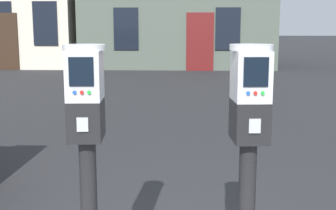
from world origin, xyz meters
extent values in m
cube|color=black|center=(-0.40, -0.20, 1.13)|extent=(0.19, 0.25, 0.21)
cube|color=#A5A8AD|center=(-0.39, -0.32, 1.13)|extent=(0.06, 0.02, 0.07)
cube|color=#B7BABF|center=(-0.40, -0.20, 1.36)|extent=(0.19, 0.24, 0.25)
cube|color=black|center=(-0.39, -0.31, 1.39)|extent=(0.12, 0.02, 0.14)
cylinder|color=blue|center=(-0.42, -0.32, 1.29)|extent=(0.02, 0.01, 0.02)
cylinder|color=red|center=(-0.39, -0.32, 1.29)|extent=(0.02, 0.01, 0.02)
cylinder|color=green|center=(-0.35, -0.31, 1.29)|extent=(0.02, 0.01, 0.02)
cylinder|color=#B7BABF|center=(-0.40, -0.20, 1.50)|extent=(0.23, 0.23, 0.03)
cube|color=black|center=(0.44, -0.20, 1.13)|extent=(0.19, 0.25, 0.21)
cube|color=#A5A8AD|center=(0.45, -0.32, 1.13)|extent=(0.06, 0.02, 0.07)
cube|color=#B7BABF|center=(0.44, -0.20, 1.36)|extent=(0.19, 0.24, 0.25)
cube|color=black|center=(0.45, -0.31, 1.39)|extent=(0.12, 0.02, 0.14)
cylinder|color=blue|center=(0.41, -0.32, 1.29)|extent=(0.02, 0.01, 0.02)
cylinder|color=red|center=(0.45, -0.32, 1.29)|extent=(0.02, 0.01, 0.02)
cylinder|color=green|center=(0.48, -0.31, 1.29)|extent=(0.02, 0.01, 0.02)
cylinder|color=#B7BABF|center=(0.44, -0.20, 1.50)|extent=(0.23, 0.23, 0.03)
cube|color=black|center=(-6.83, 14.24, 1.71)|extent=(0.90, 0.06, 1.60)
cube|color=black|center=(-5.14, 14.24, 1.71)|extent=(0.90, 0.06, 1.60)
cube|color=black|center=(-6.69, 14.24, 1.05)|extent=(1.00, 0.07, 2.10)
cube|color=black|center=(-2.17, 14.24, 1.52)|extent=(0.90, 0.06, 1.52)
cube|color=black|center=(1.53, 14.24, 1.52)|extent=(0.90, 0.06, 1.52)
cube|color=#591414|center=(0.53, 14.24, 1.05)|extent=(1.00, 0.07, 2.10)
camera|label=1|loc=(0.13, -2.47, 1.60)|focal=48.69mm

